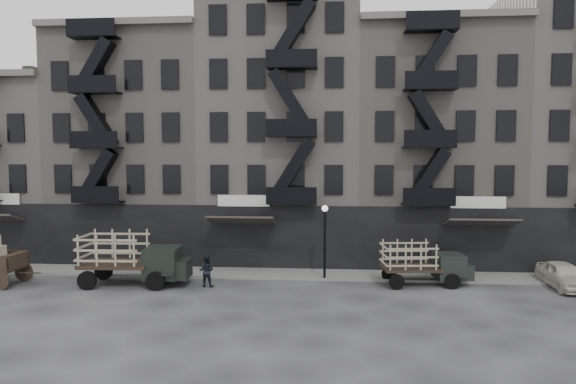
# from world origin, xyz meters

# --- Properties ---
(ground) EXTENTS (140.00, 140.00, 0.00)m
(ground) POSITION_xyz_m (0.00, 0.00, 0.00)
(ground) COLOR #38383A
(ground) RESTS_ON ground
(sidewalk) EXTENTS (55.00, 2.50, 0.15)m
(sidewalk) POSITION_xyz_m (0.00, 3.75, 0.07)
(sidewalk) COLOR slate
(sidewalk) RESTS_ON ground
(building_west) EXTENTS (10.00, 11.35, 13.20)m
(building_west) POSITION_xyz_m (-20.00, 9.83, 6.00)
(building_west) COLOR gray
(building_west) RESTS_ON ground
(building_midwest) EXTENTS (10.00, 11.35, 16.20)m
(building_midwest) POSITION_xyz_m (-10.00, 9.83, 7.50)
(building_midwest) COLOR gray
(building_midwest) RESTS_ON ground
(building_center) EXTENTS (10.00, 11.35, 18.20)m
(building_center) POSITION_xyz_m (-0.00, 9.82, 8.50)
(building_center) COLOR gray
(building_center) RESTS_ON ground
(building_mideast) EXTENTS (10.00, 11.35, 16.20)m
(building_mideast) POSITION_xyz_m (10.00, 9.83, 7.50)
(building_mideast) COLOR gray
(building_mideast) RESTS_ON ground
(lamp_post) EXTENTS (0.36, 0.36, 4.28)m
(lamp_post) POSITION_xyz_m (3.00, 2.60, 2.78)
(lamp_post) COLOR black
(lamp_post) RESTS_ON ground
(stake_truck_west) EXTENTS (5.92, 2.64, 2.92)m
(stake_truck_west) POSITION_xyz_m (-7.47, 0.74, 1.67)
(stake_truck_west) COLOR black
(stake_truck_west) RESTS_ON ground
(stake_truck_east) EXTENTS (4.94, 2.43, 2.40)m
(stake_truck_east) POSITION_xyz_m (8.37, 2.01, 1.37)
(stake_truck_east) COLOR black
(stake_truck_east) RESTS_ON ground
(car_east) EXTENTS (1.75, 4.15, 1.40)m
(car_east) POSITION_xyz_m (15.72, 1.96, 0.70)
(car_east) COLOR beige
(car_east) RESTS_ON ground
(pedestrian_mid) EXTENTS (0.88, 0.71, 1.72)m
(pedestrian_mid) POSITION_xyz_m (-3.34, 0.72, 0.86)
(pedestrian_mid) COLOR black
(pedestrian_mid) RESTS_ON ground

